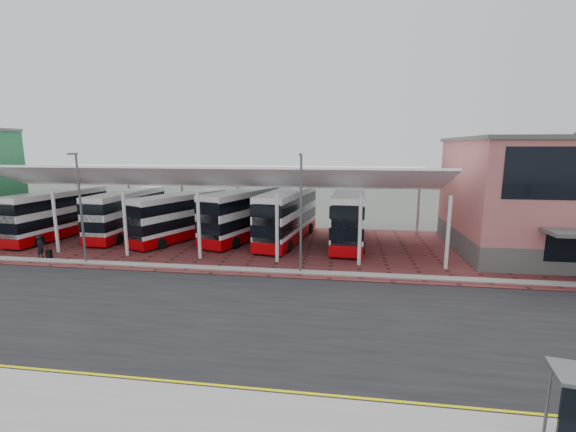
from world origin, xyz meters
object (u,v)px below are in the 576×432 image
Objects in this scene: pedestrian at (40,247)px; bus_3 at (246,214)px; bus_2 at (180,217)px; bus_0 at (58,215)px; bus_1 at (127,214)px; bus_4 at (287,216)px; bus_5 at (349,217)px.

bus_3 is at bearing -63.44° from pedestrian.
bus_2 is 0.92× the size of bus_3.
bus_1 is (6.12, 1.58, -0.05)m from bus_0.
bus_4 is at bearing 9.91° from bus_0.
pedestrian is (-13.93, -8.58, -1.38)m from bus_3.
bus_4 is 6.48× the size of pedestrian.
bus_5 is at bearing 9.30° from bus_0.
pedestrian is (-2.41, -8.18, -1.24)m from bus_1.
bus_4 is at bearing 27.38° from bus_2.
bus_4 is (3.97, -0.41, 0.02)m from bus_3.
bus_5 is at bearing 26.08° from bus_2.
bus_3 reaches higher than pedestrian.
bus_1 is 0.92× the size of bus_3.
bus_3 is at bearing 34.42° from bus_2.
pedestrian is (-23.36, -8.28, -1.43)m from bus_5.
bus_2 is at bearing -6.53° from bus_1.
bus_1 is 5.71m from bus_2.
bus_2 is 5.86× the size of pedestrian.
bus_3 is at bearing 3.79° from bus_1.
bus_0 is 6.32m from bus_1.
bus_4 is (9.84, 0.82, 0.20)m from bus_2.
bus_1 is 1.01× the size of bus_2.
bus_3 is at bearing 12.16° from bus_0.
bus_2 is 15.33m from bus_5.
bus_0 is at bearing -154.27° from bus_3.
bus_0 is at bearing -153.72° from bus_2.
bus_0 reaches higher than pedestrian.
bus_5 reaches higher than bus_3.
pedestrian is at bearing -158.00° from bus_5.
bus_5 is (20.95, 0.10, 0.19)m from bus_1.
bus_4 is 19.73m from pedestrian.
bus_1 is 20.95m from bus_5.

